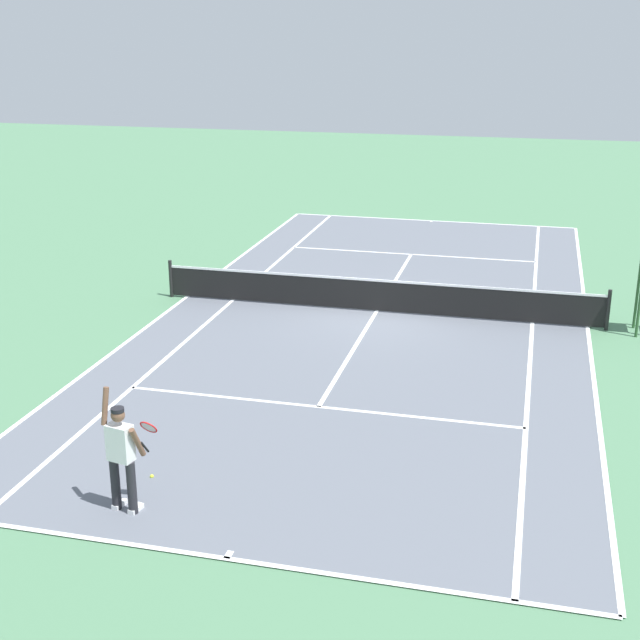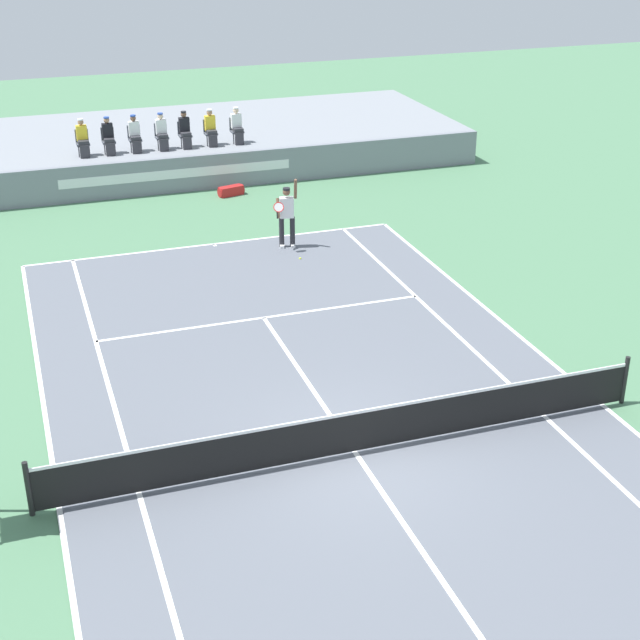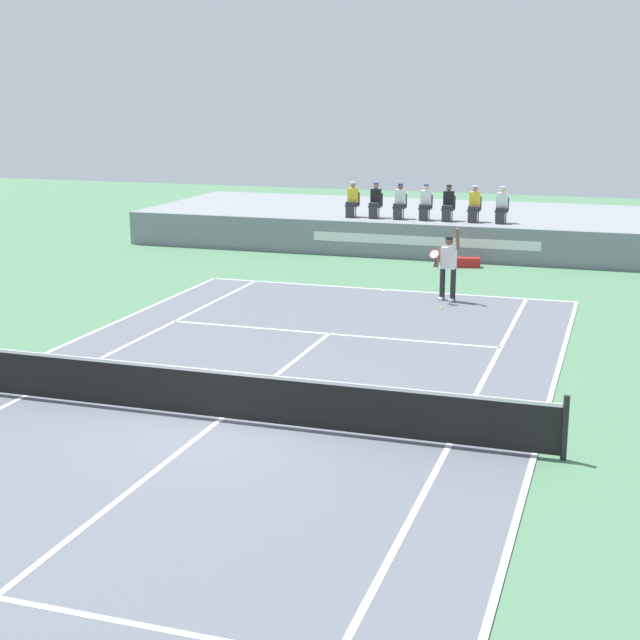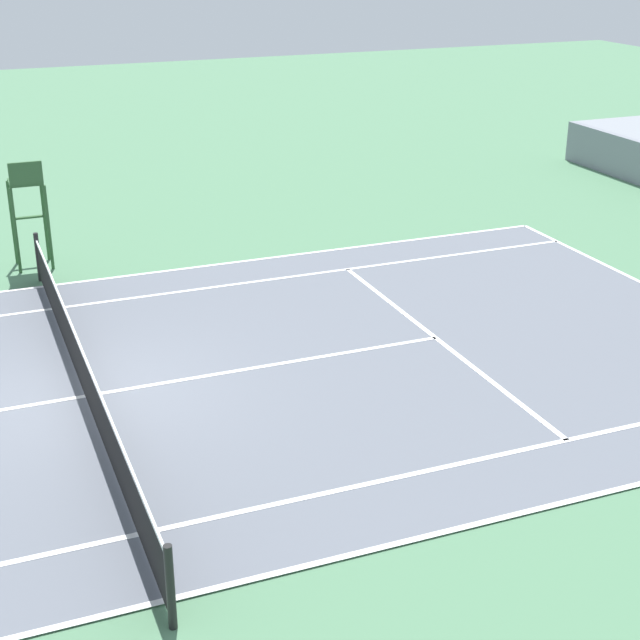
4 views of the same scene
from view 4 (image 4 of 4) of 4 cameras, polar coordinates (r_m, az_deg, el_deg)
The scene contains 4 objects.
ground_plane at distance 16.09m, azimuth -13.72°, elevation -4.47°, with size 80.00×80.00×0.00m, color #4C7A56.
court at distance 16.09m, azimuth -13.72°, elevation -4.44°, with size 11.08×23.88×0.03m.
net at distance 15.87m, azimuth -13.89°, elevation -2.79°, with size 11.98×0.10×1.07m.
umpire_chair at distance 22.03m, azimuth -16.93°, elevation 6.85°, with size 0.77×0.77×2.44m.
Camera 4 is at (14.35, -1.64, 7.10)m, focal length 54.03 mm.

